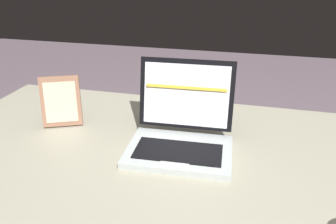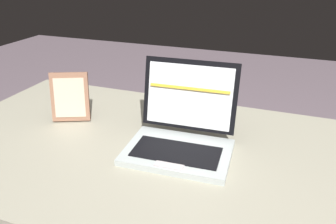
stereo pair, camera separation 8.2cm
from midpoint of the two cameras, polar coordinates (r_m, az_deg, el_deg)
name	(u,v)px [view 1 (the left image)]	position (r m, az deg, el deg)	size (l,w,h in m)	color
desk	(196,175)	(0.89, 2.22, -11.07)	(1.50, 0.70, 0.76)	#9D9883
laptop_front	(181,132)	(0.85, -0.38, -3.69)	(0.28, 0.24, 0.22)	#B2BAB8
photo_frame	(61,102)	(1.03, -20.51, 1.66)	(0.12, 0.09, 0.15)	#8D6049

